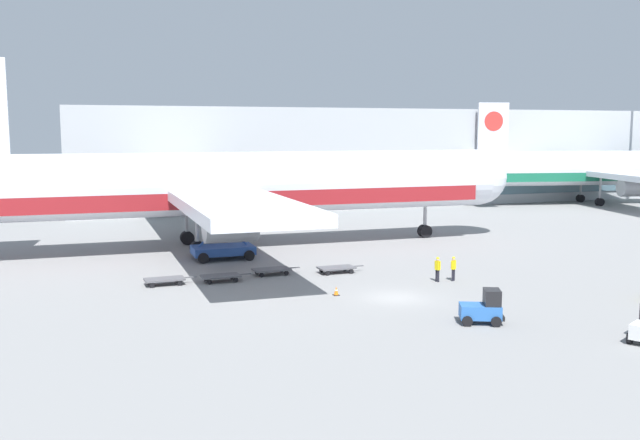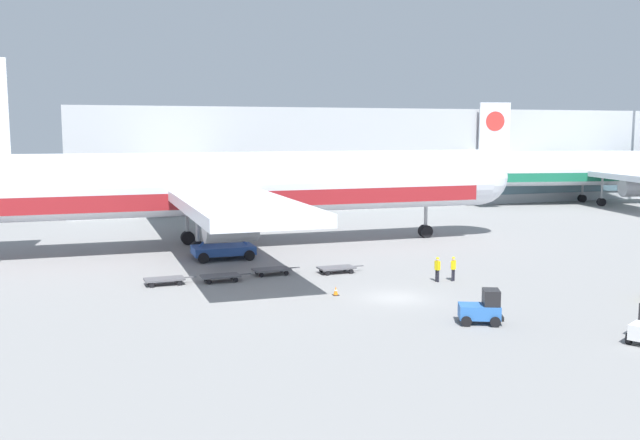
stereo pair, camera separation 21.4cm
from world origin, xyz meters
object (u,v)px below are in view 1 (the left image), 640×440
Objects in this scene: baggage_dolly_lead at (165,280)px; traffic_cone_near at (336,291)px; baggage_dolly_second at (221,276)px; airplane_distant at (610,169)px; baggage_tug_mid at (483,308)px; airplane_main at (227,186)px; scissor_lift_loader at (223,234)px; ground_crew_far at (438,267)px; ground_crew_near at (453,266)px; baggage_dolly_third at (272,270)px; baggage_dolly_trail at (337,268)px.

traffic_cone_near reaches higher than baggage_dolly_lead.
baggage_dolly_second is 9.42m from traffic_cone_near.
airplane_distant is 13.55× the size of baggage_dolly_lead.
baggage_tug_mid is 0.75× the size of baggage_dolly_second.
baggage_dolly_lead is at bearing -117.50° from airplane_main.
scissor_lift_loader reaches higher than baggage_dolly_lead.
airplane_main reaches higher than scissor_lift_loader.
baggage_dolly_lead is at bearing -123.87° from scissor_lift_loader.
airplane_main is 31.41× the size of ground_crew_far.
baggage_dolly_second is at bearing -103.43° from airplane_main.
scissor_lift_loader is 9.39m from baggage_dolly_second.
airplane_main is 23.35m from ground_crew_far.
scissor_lift_loader is 20.25m from ground_crew_near.
baggage_tug_mid reaches higher than baggage_dolly_lead.
traffic_cone_near is (-5.50, 9.33, -0.58)m from baggage_tug_mid.
baggage_dolly_lead is at bearing -175.49° from baggage_dolly_third.
traffic_cone_near is (2.24, -8.03, -0.09)m from baggage_dolly_third.
baggage_dolly_second is at bearing 132.13° from ground_crew_near.
baggage_tug_mid is at bearing -33.28° from ground_crew_far.
ground_crew_far reaches higher than ground_crew_near.
scissor_lift_loader is at bearing 103.49° from baggage_dolly_third.
baggage_dolly_trail is 2.01× the size of ground_crew_far.
scissor_lift_loader is at bearing -146.37° from airplane_distant.
airplane_distant is (62.51, 20.81, -0.71)m from airplane_main.
baggage_dolly_third is (0.52, -13.41, -5.45)m from airplane_main.
ground_crew_near is at bearing -30.65° from baggage_dolly_third.
scissor_lift_loader is at bearing -105.74° from airplane_main.
ground_crew_near is 9.90m from traffic_cone_near.
airplane_main is 10.14× the size of scissor_lift_loader.
airplane_main is 14.49m from baggage_dolly_third.
baggage_dolly_third is at bearing 166.34° from baggage_dolly_trail.
ground_crew_far is (-1.26, 0.10, 0.02)m from ground_crew_near.
airplane_distant is 27.31× the size of ground_crew_far.
airplane_main reaches higher than baggage_tug_mid.
scissor_lift_loader is 2.05× the size of baggage_tug_mid.
baggage_tug_mid is at bearing -55.57° from baggage_dolly_second.
baggage_tug_mid is at bearing -125.16° from airplane_distant.
baggage_dolly_second is 15.87m from ground_crew_far.
baggage_dolly_second is 2.05× the size of ground_crew_near.
baggage_dolly_lead is 1.00× the size of baggage_dolly_third.
baggage_dolly_trail is (-57.07, -35.25, -4.74)m from airplane_distant.
airplane_main is 24.07m from ground_crew_near.
airplane_main is 15.59× the size of baggage_dolly_lead.
airplane_distant is at bearing 67.62° from baggage_tug_mid.
baggage_tug_mid reaches higher than baggage_dolly_second.
baggage_dolly_third is at bearing 121.96° from ground_crew_near.
baggage_dolly_lead is 6.06× the size of traffic_cone_near.
ground_crew_near reaches higher than baggage_dolly_lead.
baggage_dolly_trail is 8.01m from ground_crew_far.
baggage_tug_mid is 10.85m from traffic_cone_near.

